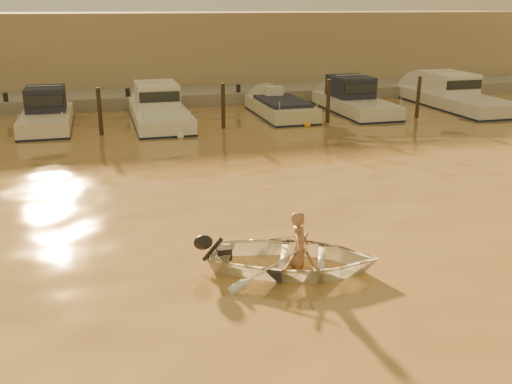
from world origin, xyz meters
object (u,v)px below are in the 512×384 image
object	(u,v)px
dinghy	(294,258)
waterfront_building	(183,51)
moored_boat_1	(46,114)
moored_boat_2	(159,109)
person	(299,248)
moored_boat_3	(280,111)
moored_boat_4	(355,100)
moored_boat_5	(455,95)

from	to	relation	value
dinghy	waterfront_building	size ratio (longest dim) A/B	0.08
moored_boat_1	moored_boat_2	xyz separation A→B (m)	(5.00, 0.00, 0.00)
person	moored_boat_2	xyz separation A→B (m)	(-1.09, 16.64, 0.14)
person	waterfront_building	size ratio (longest dim) A/B	0.03
dinghy	moored_boat_3	world-z (taller)	moored_boat_3
person	moored_boat_4	size ratio (longest dim) A/B	0.22
moored_boat_4	moored_boat_1	bearing A→B (deg)	180.00
moored_boat_1	waterfront_building	bearing A→B (deg)	54.60
moored_boat_3	moored_boat_4	distance (m)	4.04
person	moored_boat_2	distance (m)	16.68
dinghy	moored_boat_2	bearing A→B (deg)	25.38
dinghy	waterfront_building	world-z (taller)	waterfront_building
moored_boat_1	moored_boat_4	distance (m)	15.01
person	moored_boat_1	xyz separation A→B (m)	(-6.09, 16.64, 0.14)
moored_boat_3	waterfront_building	world-z (taller)	waterfront_building
moored_boat_3	waterfront_building	xyz separation A→B (m)	(-3.17, 11.00, 2.17)
dinghy	moored_boat_4	size ratio (longest dim) A/B	0.49
moored_boat_2	moored_boat_5	size ratio (longest dim) A/B	0.89
person	moored_boat_5	size ratio (longest dim) A/B	0.18
waterfront_building	moored_boat_1	bearing A→B (deg)	-125.40
dinghy	person	xyz separation A→B (m)	(0.09, -0.04, 0.25)
moored_boat_4	waterfront_building	xyz separation A→B (m)	(-7.19, 11.00, 1.77)
waterfront_building	person	bearing A→B (deg)	-93.58
moored_boat_5	waterfront_building	size ratio (longest dim) A/B	0.19
dinghy	waterfront_building	xyz separation A→B (m)	(1.82, 27.60, 2.16)
dinghy	moored_boat_5	size ratio (longest dim) A/B	0.39
moored_boat_1	person	bearing A→B (deg)	-69.90
dinghy	moored_boat_4	xyz separation A→B (m)	(9.01, 16.60, 0.38)
moored_boat_2	moored_boat_3	bearing A→B (deg)	0.00
moored_boat_5	moored_boat_3	bearing A→B (deg)	180.00
moored_boat_2	waterfront_building	xyz separation A→B (m)	(2.82, 11.00, 1.77)
dinghy	waterfront_building	distance (m)	27.75
moored_boat_1	waterfront_building	size ratio (longest dim) A/B	0.14
moored_boat_4	person	bearing A→B (deg)	-118.18
moored_boat_4	moored_boat_5	size ratio (longest dim) A/B	0.79
person	moored_boat_3	xyz separation A→B (m)	(4.90, 16.64, -0.26)
moored_boat_4	waterfront_building	bearing A→B (deg)	123.16
dinghy	moored_boat_5	distance (m)	22.28
dinghy	moored_boat_1	xyz separation A→B (m)	(-6.00, 16.60, 0.38)
dinghy	moored_boat_3	bearing A→B (deg)	5.22
moored_boat_2	waterfront_building	bearing A→B (deg)	75.63
moored_boat_4	waterfront_building	size ratio (longest dim) A/B	0.15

